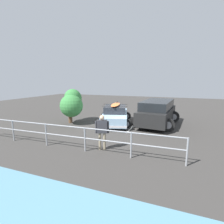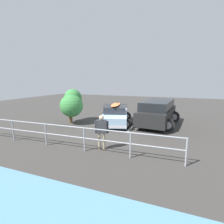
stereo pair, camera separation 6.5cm
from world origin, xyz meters
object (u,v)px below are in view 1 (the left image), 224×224
suv_car (157,112)px  sedan_car (115,115)px  bush_near_left (72,103)px  person_bystander (102,129)px

suv_car → sedan_car: bearing=13.2°
suv_car → bush_near_left: (5.87, 1.73, 0.55)m
suv_car → bush_near_left: size_ratio=1.94×
sedan_car → suv_car: 3.00m
person_bystander → bush_near_left: (4.11, -3.78, 0.50)m
sedan_car → person_bystander: bearing=103.4°
sedan_car → person_bystander: person_bystander is taller
sedan_car → bush_near_left: size_ratio=1.77×
sedan_car → suv_car: (-2.91, -0.68, 0.30)m
suv_car → person_bystander: 5.78m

